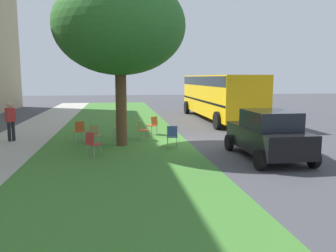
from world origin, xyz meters
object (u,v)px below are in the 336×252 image
Objects in this scene: chair_0 at (141,129)px; chair_4 at (172,135)px; chair_5 at (92,142)px; chair_6 at (119,127)px; school_bus at (219,93)px; chair_1 at (153,124)px; chair_3 at (95,134)px; parked_car at (268,134)px; chair_2 at (79,130)px; street_tree at (120,26)px; pedestrian_1 at (11,120)px.

chair_0 is 1.00× the size of chair_4.
chair_5 and chair_6 have the same top height.
chair_0 is 0.08× the size of school_bus.
chair_1 is (1.41, -0.65, 0.00)m from chair_0.
chair_1 is 3.66m from chair_3.
parked_car is 0.36× the size of school_bus.
chair_2 is at bearing 14.15° from chair_5.
pedestrian_1 is at bearing 71.06° from street_tree.
chair_0 is 0.52× the size of pedestrian_1.
chair_6 is (0.41, -1.72, 0.00)m from chair_2.
chair_3 is at bearing 77.74° from chair_4.
chair_2 is at bearing 128.24° from school_bus.
chair_2 is 10.49m from school_bus.
chair_6 is at bearing 3.27° from street_tree.
chair_0 and chair_1 have the same top height.
chair_6 is at bearing 63.55° from chair_0.
street_tree is 7.55× the size of chair_6.
parked_car is 10.71m from school_bus.
chair_2 is 0.08× the size of school_bus.
chair_6 is at bearing 120.06° from chair_1.
street_tree reaches higher than school_bus.
chair_1 is at bearing -32.54° from street_tree.
chair_3 is 0.08× the size of school_bus.
parked_car is (-2.21, -2.93, 0.32)m from chair_4.
chair_2 is 1.00× the size of chair_4.
chair_4 is (-0.65, -3.00, 0.00)m from chair_3.
chair_0 is at bearing 30.19° from chair_4.
chair_3 is 1.00× the size of chair_6.
chair_5 is at bearing 146.83° from chair_0.
chair_0 is at bearing -96.53° from pedestrian_1.
chair_1 is at bearing 31.52° from parked_car.
pedestrian_1 is (3.59, 3.69, 0.41)m from chair_5.
chair_2 is at bearing 30.96° from chair_3.
chair_0 and chair_4 have the same top height.
chair_6 is at bearing 47.61° from parked_car.
chair_0 is at bearing 44.64° from parked_car.
chair_3 and chair_6 have the same top height.
street_tree is at bearing -108.94° from pedestrian_1.
street_tree reaches higher than chair_6.
chair_1 is 7.15m from school_bus.
chair_4 is at bearing -102.26° from chair_3.
chair_6 is 8.93m from school_bus.
parked_car is at bearing -116.01° from pedestrian_1.
chair_2 is at bearing 88.48° from chair_0.
chair_0 is at bearing -41.80° from street_tree.
school_bus is at bearing -40.13° from chair_0.
school_bus is at bearing -43.49° from chair_1.
school_bus is (7.70, -7.43, 1.24)m from chair_3.
chair_3 is (-2.60, 2.58, 0.00)m from chair_1.
chair_0 is 8.61m from school_bus.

